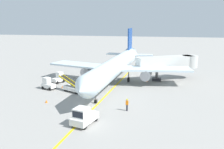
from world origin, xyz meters
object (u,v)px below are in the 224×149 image
jet_bridge (171,63)px  belt_loader_forward_hold (73,87)px  safety_cone_nose_right (53,84)px  pushback_tug (84,116)px  baggage_tug_near_wing (59,78)px  airliner (116,66)px  baggage_tug_by_cargo_door (48,84)px  safety_cone_nose_left (62,87)px  safety_cone_wingtip_right (147,80)px  safety_cone_wingtip_left (46,101)px  ground_crew_marshaller (127,104)px

jet_bridge → belt_loader_forward_hold: jet_bridge is taller
jet_bridge → safety_cone_nose_right: 23.95m
jet_bridge → pushback_tug: jet_bridge is taller
baggage_tug_near_wing → airliner: bearing=10.6°
baggage_tug_by_cargo_door → pushback_tug: bearing=-49.5°
pushback_tug → safety_cone_nose_left: 16.67m
baggage_tug_by_cargo_door → safety_cone_nose_left: 2.61m
baggage_tug_near_wing → safety_cone_wingtip_right: 17.47m
airliner → belt_loader_forward_hold: size_ratio=6.98×
belt_loader_forward_hold → safety_cone_nose_right: (-5.28, 3.15, -0.56)m
baggage_tug_by_cargo_door → safety_cone_wingtip_right: 19.16m
safety_cone_nose_left → belt_loader_forward_hold: bearing=-34.4°
belt_loader_forward_hold → jet_bridge: bearing=36.8°
belt_loader_forward_hold → safety_cone_wingtip_left: 6.41m
pushback_tug → belt_loader_forward_hold: 13.65m
jet_bridge → safety_cone_nose_left: bearing=-151.5°
belt_loader_forward_hold → safety_cone_wingtip_left: belt_loader_forward_hold is taller
baggage_tug_by_cargo_door → airliner: bearing=31.1°
baggage_tug_near_wing → safety_cone_wingtip_left: 11.73m
airliner → baggage_tug_by_cargo_door: size_ratio=13.16×
baggage_tug_by_cargo_door → ground_crew_marshaller: size_ratio=1.58×
ground_crew_marshaller → safety_cone_nose_right: (-15.66, 9.98, -0.69)m
jet_bridge → safety_cone_nose_left: 22.25m
belt_loader_forward_hold → safety_cone_wingtip_right: 15.38m
safety_cone_nose_left → baggage_tug_by_cargo_door: bearing=-148.8°
safety_cone_nose_right → safety_cone_wingtip_left: bearing=-69.7°
jet_bridge → baggage_tug_by_cargo_door: jet_bridge is taller
pushback_tug → safety_cone_nose_left: (-8.82, 14.13, -0.77)m
pushback_tug → baggage_tug_near_wing: 20.58m
baggage_tug_near_wing → pushback_tug: bearing=-57.8°
safety_cone_nose_right → safety_cone_wingtip_right: size_ratio=1.00×
baggage_tug_by_cargo_door → belt_loader_forward_hold: belt_loader_forward_hold is taller
pushback_tug → safety_cone_nose_right: pushback_tug is taller
safety_cone_nose_left → safety_cone_wingtip_left: bearing=-83.4°
airliner → jet_bridge: 11.67m
safety_cone_nose_left → safety_cone_wingtip_left: size_ratio=1.00×
ground_crew_marshaller → baggage_tug_by_cargo_door: bearing=154.1°
jet_bridge → ground_crew_marshaller: (-6.18, -19.24, -2.63)m
airliner → pushback_tug: (-0.05, -19.47, -2.42)m
pushback_tug → safety_cone_nose_left: size_ratio=8.98×
airliner → safety_cone_wingtip_right: bearing=22.7°
jet_bridge → safety_cone_wingtip_left: size_ratio=28.41×
pushback_tug → safety_cone_nose_left: pushback_tug is taller
baggage_tug_near_wing → belt_loader_forward_hold: belt_loader_forward_hold is taller
ground_crew_marshaller → safety_cone_nose_left: ground_crew_marshaller is taller
airliner → baggage_tug_by_cargo_door: bearing=-148.9°
jet_bridge → baggage_tug_near_wing: jet_bridge is taller
ground_crew_marshaller → safety_cone_nose_left: 15.80m
jet_bridge → safety_cone_wingtip_right: size_ratio=28.41×
pushback_tug → ground_crew_marshaller: size_ratio=2.32×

